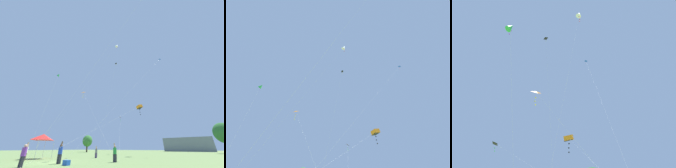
{
  "view_description": "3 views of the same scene",
  "coord_description": "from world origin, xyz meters",
  "views": [
    {
      "loc": [
        14.45,
        -9.24,
        1.35
      ],
      "look_at": [
        0.66,
        10.81,
        13.95
      ],
      "focal_mm": 20.0,
      "sensor_mm": 36.0,
      "label": 1
    },
    {
      "loc": [
        12.44,
        -6.66,
        3.51
      ],
      "look_at": [
        2.4,
        8.47,
        14.97
      ],
      "focal_mm": 24.0,
      "sensor_mm": 36.0,
      "label": 2
    },
    {
      "loc": [
        -7.84,
        -12.83,
        3.9
      ],
      "look_at": [
        -0.36,
        8.23,
        13.3
      ],
      "focal_mm": 40.0,
      "sensor_mm": 36.0,
      "label": 3
    }
  ],
  "objects": [
    {
      "name": "ground_plane",
      "position": [
        0.0,
        0.0,
        0.0
      ],
      "size": [
        220.0,
        220.0,
        0.0
      ],
      "primitive_type": "plane",
      "color": "olive"
    },
    {
      "name": "distant_building",
      "position": [
        6.49,
        69.89,
        3.09
      ],
      "size": [
        21.51,
        9.54,
        6.19
      ],
      "primitive_type": "cube",
      "color": "slate",
      "rests_on": "ground"
    },
    {
      "name": "tree_near_right",
      "position": [
        19.73,
        44.55,
        5.62
      ],
      "size": [
        5.77,
        5.19,
        8.7
      ],
      "color": "brown",
      "rests_on": "ground"
    },
    {
      "name": "tree_far_centre",
      "position": [
        -27.4,
        33.03,
        4.18
      ],
      "size": [
        4.29,
        3.86,
        6.47
      ],
      "color": "brown",
      "rests_on": "ground"
    },
    {
      "name": "festival_tent",
      "position": [
        -6.57,
        2.18,
        2.94
      ],
      "size": [
        2.77,
        2.77,
        3.39
      ],
      "color": "#B7B7BC",
      "rests_on": "ground"
    },
    {
      "name": "cooler_box",
      "position": [
        3.56,
        -0.66,
        0.21
      ],
      "size": [
        0.64,
        0.39,
        0.42
      ],
      "primitive_type": "cube",
      "color": "blue",
      "rests_on": "ground"
    },
    {
      "name": "person_purple_shirt",
      "position": [
        1.74,
        -3.68,
        0.9
      ],
      "size": [
        0.39,
        0.39,
        1.67
      ],
      "rotation": [
        0.0,
        0.0,
        3.93
      ],
      "color": "#282833",
      "rests_on": "ground"
    },
    {
      "name": "person_green_shirt",
      "position": [
        5.57,
        4.23,
        0.93
      ],
      "size": [
        0.39,
        0.39,
        1.91
      ],
      "rotation": [
        0.0,
        0.0,
        4.05
      ],
      "color": "#282833",
      "rests_on": "ground"
    },
    {
      "name": "person_grey_shirt",
      "position": [
        -0.72,
        8.27,
        0.83
      ],
      "size": [
        0.35,
        0.35,
        1.72
      ],
      "rotation": [
        0.0,
        0.0,
        4.3
      ],
      "color": "#473860",
      "rests_on": "ground"
    },
    {
      "name": "person_white_shirt",
      "position": [
        -5.13,
        -0.47,
        1.01
      ],
      "size": [
        0.43,
        0.43,
        2.09
      ],
      "rotation": [
        0.0,
        0.0,
        2.38
      ],
      "color": "brown",
      "rests_on": "ground"
    },
    {
      "name": "person_blue_shirt",
      "position": [
        1.9,
        -0.32,
        0.98
      ],
      "size": [
        0.42,
        0.42,
        2.03
      ],
      "rotation": [
        0.0,
        0.0,
        1.14
      ],
      "color": "#282833",
      "rests_on": "ground"
    },
    {
      "name": "kite_green_diamond_0",
      "position": [
        -6.5,
        2.27,
        14.38
      ],
      "size": [
        1.5,
        2.88,
        14.86
      ],
      "color": "silver",
      "rests_on": "ground"
    },
    {
      "name": "kite_white_diamond_1",
      "position": [
        2.41,
        10.41,
        23.94
      ],
      "size": [
        7.82,
        11.04,
        24.55
      ],
      "color": "silver",
      "rests_on": "ground"
    },
    {
      "name": "kite_orange_delta_2",
      "position": [
        -3.37,
        6.54,
        11.31
      ],
      "size": [
        9.6,
        2.75,
        11.68
      ],
      "color": "silver",
      "rests_on": "ground"
    },
    {
      "name": "kite_black_delta_3",
      "position": [
        -4.99,
        23.48,
        9.63
      ],
      "size": [
        11.37,
        19.55,
        10.03
      ],
      "color": "silver",
      "rests_on": "ground"
    },
    {
      "name": "kite_blue_delta_4",
      "position": [
        8.94,
        22.34,
        23.92
      ],
      "size": [
        7.45,
        24.15,
        25.42
      ],
      "color": "silver",
      "rests_on": "ground"
    },
    {
      "name": "kite_orange_box_5",
      "position": [
        3.67,
        17.76,
        9.96
      ],
      "size": [
        2.46,
        22.34,
        10.52
      ],
      "color": "silver",
      "rests_on": "ground"
    },
    {
      "name": "kite_black_delta_6",
      "position": [
        -0.66,
        14.39,
        21.21
      ],
      "size": [
        0.6,
        6.21,
        22.6
      ],
      "color": "silver",
      "rests_on": "ground"
    }
  ]
}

